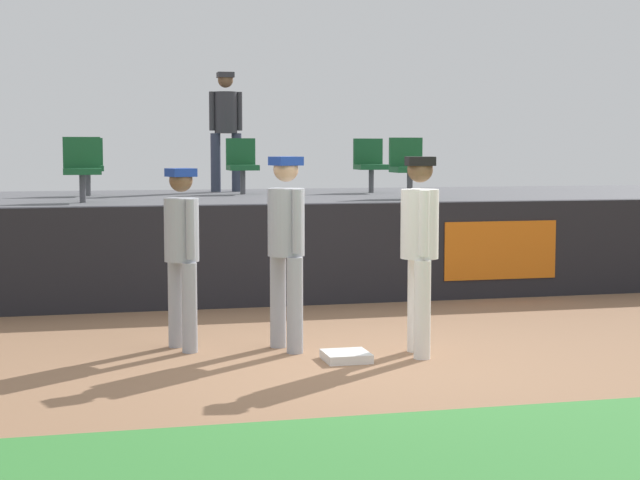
{
  "coord_description": "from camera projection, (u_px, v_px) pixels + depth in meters",
  "views": [
    {
      "loc": [
        -2.44,
        -8.62,
        1.92
      ],
      "look_at": [
        -0.09,
        1.06,
        1.0
      ],
      "focal_mm": 57.16,
      "sensor_mm": 36.0,
      "label": 1
    }
  ],
  "objects": [
    {
      "name": "seat_back_left",
      "position": [
        87.0,
        163.0,
        14.8
      ],
      "size": [
        0.45,
        0.44,
        0.84
      ],
      "color": "#4C4C51",
      "rests_on": "bleacher_platform"
    },
    {
      "name": "grass_foreground_strip",
      "position": [
        504.0,
        471.0,
        6.03
      ],
      "size": [
        18.0,
        2.8,
        0.01
      ],
      "primitive_type": "cube",
      "color": "#388438",
      "rests_on": "ground_plane"
    },
    {
      "name": "ground_plane",
      "position": [
        358.0,
        362.0,
        9.09
      ],
      "size": [
        60.0,
        60.0,
        0.0
      ],
      "primitive_type": "plane",
      "color": "#936B4C"
    },
    {
      "name": "spectator_hooded",
      "position": [
        226.0,
        123.0,
        16.08
      ],
      "size": [
        0.53,
        0.36,
        1.88
      ],
      "rotation": [
        0.0,
        0.0,
        3.14
      ],
      "color": "#33384C",
      "rests_on": "bleacher_platform"
    },
    {
      "name": "player_runner_visitor",
      "position": [
        182.0,
        245.0,
        9.54
      ],
      "size": [
        0.41,
        0.46,
        1.71
      ],
      "rotation": [
        0.0,
        0.0,
        -1.24
      ],
      "color": "#9EA3AD",
      "rests_on": "ground_plane"
    },
    {
      "name": "field_wall",
      "position": [
        284.0,
        255.0,
        12.29
      ],
      "size": [
        18.0,
        0.26,
        1.23
      ],
      "color": "black",
      "rests_on": "ground_plane"
    },
    {
      "name": "player_fielder_home",
      "position": [
        420.0,
        241.0,
        9.3
      ],
      "size": [
        0.4,
        0.55,
        1.83
      ],
      "rotation": [
        0.0,
        0.0,
        -1.72
      ],
      "color": "white",
      "rests_on": "ground_plane"
    },
    {
      "name": "seat_front_right",
      "position": [
        408.0,
        164.0,
        14.07
      ],
      "size": [
        0.47,
        0.44,
        0.84
      ],
      "color": "#4C4C51",
      "rests_on": "bleacher_platform"
    },
    {
      "name": "seat_back_right",
      "position": [
        370.0,
        162.0,
        15.81
      ],
      "size": [
        0.46,
        0.44,
        0.84
      ],
      "color": "#4C4C51",
      "rests_on": "bleacher_platform"
    },
    {
      "name": "seat_front_left",
      "position": [
        82.0,
        166.0,
        13.04
      ],
      "size": [
        0.47,
        0.44,
        0.84
      ],
      "color": "#4C4C51",
      "rests_on": "bleacher_platform"
    },
    {
      "name": "seat_back_center",
      "position": [
        242.0,
        163.0,
        15.34
      ],
      "size": [
        0.44,
        0.44,
        0.84
      ],
      "color": "#4C4C51",
      "rests_on": "bleacher_platform"
    },
    {
      "name": "player_coach_visitor",
      "position": [
        286.0,
        239.0,
        9.52
      ],
      "size": [
        0.43,
        0.49,
        1.82
      ],
      "rotation": [
        0.0,
        0.0,
        -1.27
      ],
      "color": "#9EA3AD",
      "rests_on": "ground_plane"
    },
    {
      "name": "bleacher_platform",
      "position": [
        247.0,
        237.0,
        14.78
      ],
      "size": [
        18.0,
        4.8,
        1.2
      ],
      "primitive_type": "cube",
      "color": "#59595E",
      "rests_on": "ground_plane"
    },
    {
      "name": "first_base",
      "position": [
        346.0,
        356.0,
        9.13
      ],
      "size": [
        0.4,
        0.4,
        0.08
      ],
      "primitive_type": "cube",
      "color": "white",
      "rests_on": "ground_plane"
    }
  ]
}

